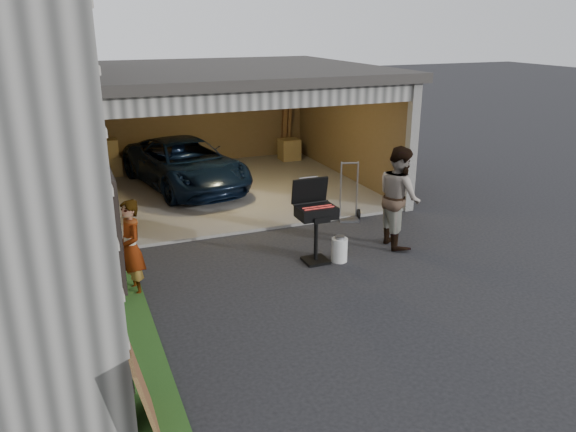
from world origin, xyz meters
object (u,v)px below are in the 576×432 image
propane_tank (339,250)px  bbq_grill (315,215)px  minivan (185,166)px  hand_truck (349,209)px  plywood_panel (144,392)px  woman (131,248)px  man (399,197)px

propane_tank → bbq_grill: bearing=157.7°
minivan → hand_truck: 4.32m
propane_tank → minivan: bearing=105.7°
minivan → plywood_panel: 8.58m
hand_truck → minivan: bearing=146.2°
hand_truck → bbq_grill: bearing=-113.6°
woman → plywood_panel: 3.14m
hand_truck → woman: bearing=-139.9°
man → plywood_panel: man is taller
minivan → propane_tank: 5.47m
woman → hand_truck: bearing=100.1°
woman → plywood_panel: size_ratio=1.55×
woman → bbq_grill: (3.00, 0.09, 0.10)m
man → propane_tank: 1.52m
woman → bbq_grill: woman is taller
woman → hand_truck: (4.53, 1.76, -0.50)m
minivan → bbq_grill: bbq_grill is taller
man → plywood_panel: bearing=131.6°
woman → man: (4.70, 0.22, 0.18)m
plywood_panel → hand_truck: 6.86m
man → propane_tank: (-1.31, -0.29, -0.71)m
minivan → plywood_panel: bearing=-116.1°
minivan → man: man is taller
bbq_grill → propane_tank: (0.39, -0.16, -0.63)m
woman → propane_tank: size_ratio=3.56×
man → bbq_grill: man is taller
woman → propane_tank: woman is taller
man → plywood_panel: size_ratio=1.93×
propane_tank → hand_truck: hand_truck is taller
bbq_grill → plywood_panel: (-3.30, -3.20, -0.37)m
man → bbq_grill: 1.71m
hand_truck → propane_tank: bearing=-103.1°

